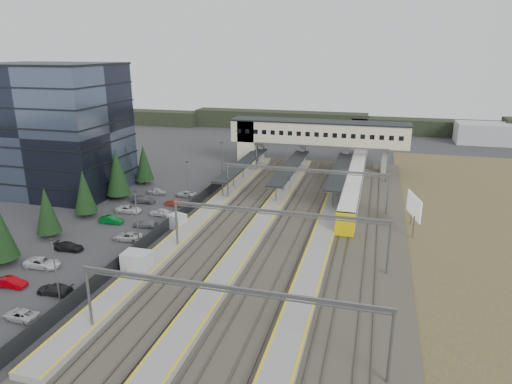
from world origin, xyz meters
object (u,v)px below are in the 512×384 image
(office_building, at_px, (54,129))
(train, at_px, (356,175))
(relay_cabin_near, at_px, (137,262))
(billboard, at_px, (414,207))
(relay_cabin_far, at_px, (177,221))
(footbridge, at_px, (306,135))

(office_building, relative_size, train, 0.41)
(relay_cabin_near, distance_m, billboard, 41.02)
(relay_cabin_near, bearing_deg, relay_cabin_far, 95.54)
(relay_cabin_near, relative_size, billboard, 0.51)
(relay_cabin_far, relative_size, billboard, 0.47)
(office_building, relative_size, relay_cabin_far, 8.05)
(relay_cabin_near, xyz_separation_m, relay_cabin_far, (-1.45, 15.00, -0.25))
(relay_cabin_near, bearing_deg, train, 62.96)
(billboard, bearing_deg, office_building, 176.20)
(office_building, height_order, train, office_building)
(footbridge, bearing_deg, relay_cabin_near, -101.52)
(relay_cabin_near, height_order, footbridge, footbridge)
(relay_cabin_far, bearing_deg, footbridge, 72.78)
(relay_cabin_far, height_order, footbridge, footbridge)
(billboard, bearing_deg, relay_cabin_near, -145.55)
(office_building, height_order, relay_cabin_far, office_building)
(relay_cabin_near, distance_m, footbridge, 59.07)
(train, distance_m, billboard, 25.87)
(relay_cabin_near, distance_m, train, 52.83)
(office_building, bearing_deg, relay_cabin_far, -22.31)
(footbridge, bearing_deg, train, -40.41)
(footbridge, distance_m, billboard, 41.02)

